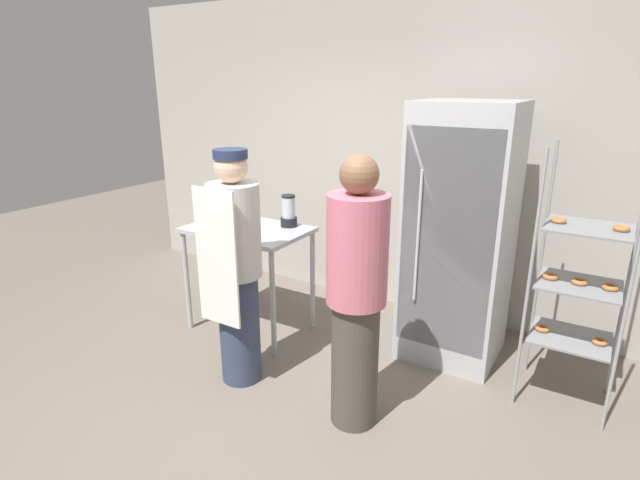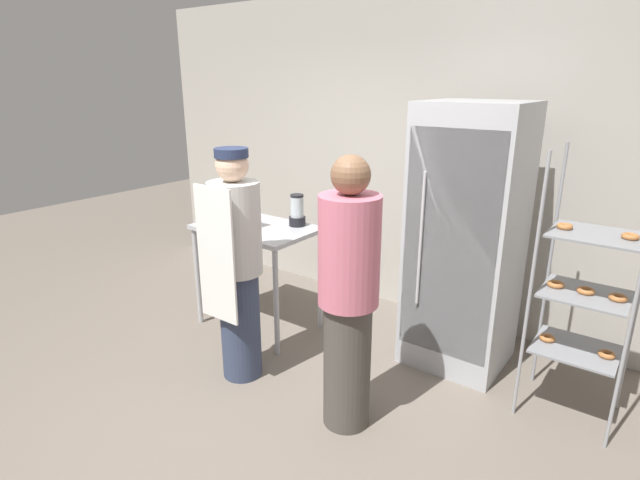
{
  "view_description": "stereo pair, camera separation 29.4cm",
  "coord_description": "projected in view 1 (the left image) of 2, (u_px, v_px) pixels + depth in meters",
  "views": [
    {
      "loc": [
        1.7,
        -2.07,
        2.13
      ],
      "look_at": [
        -0.02,
        0.75,
        1.06
      ],
      "focal_mm": 28.0,
      "sensor_mm": 36.0,
      "label": 1
    },
    {
      "loc": [
        1.94,
        -1.91,
        2.13
      ],
      "look_at": [
        -0.02,
        0.75,
        1.06
      ],
      "focal_mm": 28.0,
      "sensor_mm": 36.0,
      "label": 2
    }
  ],
  "objects": [
    {
      "name": "ground_plane",
      "position": [
        262.0,
        430.0,
        3.18
      ],
      "size": [
        14.0,
        14.0,
        0.0
      ],
      "primitive_type": "plane",
      "color": "#6B6056"
    },
    {
      "name": "prep_counter",
      "position": [
        248.0,
        241.0,
        4.26
      ],
      "size": [
        1.01,
        0.67,
        0.93
      ],
      "color": "#ADAFB5",
      "rests_on": "ground_plane"
    },
    {
      "name": "person_customer",
      "position": [
        356.0,
        295.0,
        3.02
      ],
      "size": [
        0.37,
        0.37,
        1.74
      ],
      "color": "#47423D",
      "rests_on": "ground_plane"
    },
    {
      "name": "refrigerator",
      "position": [
        459.0,
        236.0,
        3.8
      ],
      "size": [
        0.73,
        0.72,
        1.99
      ],
      "color": "#ADAFB5",
      "rests_on": "ground_plane"
    },
    {
      "name": "donut_box",
      "position": [
        228.0,
        225.0,
        4.11
      ],
      "size": [
        0.28,
        0.23,
        0.27
      ],
      "color": "silver",
      "rests_on": "prep_counter"
    },
    {
      "name": "baking_rack",
      "position": [
        579.0,
        284.0,
        3.25
      ],
      "size": [
        0.57,
        0.5,
        1.75
      ],
      "color": "#93969B",
      "rests_on": "ground_plane"
    },
    {
      "name": "blender_pitcher",
      "position": [
        289.0,
        212.0,
        4.23
      ],
      "size": [
        0.14,
        0.14,
        0.27
      ],
      "color": "black",
      "rests_on": "prep_counter"
    },
    {
      "name": "person_baker",
      "position": [
        236.0,
        267.0,
        3.47
      ],
      "size": [
        0.36,
        0.38,
        1.7
      ],
      "color": "#333D56",
      "rests_on": "ground_plane"
    },
    {
      "name": "back_wall",
      "position": [
        408.0,
        157.0,
        4.59
      ],
      "size": [
        6.4,
        0.12,
        2.91
      ],
      "primitive_type": "cube",
      "color": "#ADA89E",
      "rests_on": "ground_plane"
    }
  ]
}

